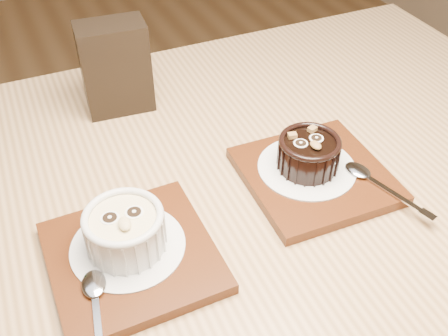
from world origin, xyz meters
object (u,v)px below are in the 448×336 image
object	(u,v)px
condiment_stand	(116,67)
tray_right	(315,176)
ramekin_white	(125,229)
ramekin_dark	(309,152)
table	(207,248)
tray_left	(132,257)

from	to	relation	value
condiment_stand	tray_right	bearing A→B (deg)	-56.62
ramekin_white	ramekin_dark	bearing A→B (deg)	13.29
table	ramekin_dark	size ratio (longest dim) A/B	15.14
ramekin_white	condiment_stand	xyz separation A→B (m)	(0.08, 0.30, 0.03)
tray_right	condiment_stand	xyz separation A→B (m)	(-0.18, 0.28, 0.06)
tray_right	ramekin_dark	world-z (taller)	ramekin_dark
ramekin_white	ramekin_dark	xyz separation A→B (m)	(0.26, 0.03, -0.00)
tray_left	condiment_stand	world-z (taller)	condiment_stand
table	tray_right	world-z (taller)	tray_right
ramekin_white	tray_left	bearing A→B (deg)	-78.95
tray_right	condiment_stand	world-z (taller)	condiment_stand
ramekin_white	tray_right	bearing A→B (deg)	10.73
tray_right	table	bearing A→B (deg)	171.04
ramekin_white	condiment_stand	world-z (taller)	condiment_stand
condiment_stand	table	bearing A→B (deg)	-82.31
ramekin_dark	condiment_stand	distance (m)	0.32
tray_right	ramekin_dark	xyz separation A→B (m)	(-0.01, 0.01, 0.03)
table	tray_right	xyz separation A→B (m)	(0.15, -0.02, 0.10)
condiment_stand	ramekin_dark	bearing A→B (deg)	-56.54
ramekin_dark	condiment_stand	size ratio (longest dim) A/B	0.57
tray_left	ramekin_dark	size ratio (longest dim) A/B	2.24
ramekin_white	condiment_stand	size ratio (longest dim) A/B	0.64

